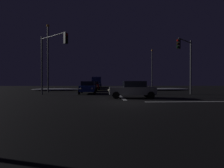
{
  "coord_description": "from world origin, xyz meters",
  "views": [
    {
      "loc": [
        -1.89,
        -14.51,
        1.5
      ],
      "look_at": [
        -0.52,
        12.07,
        1.21
      ],
      "focal_mm": 31.67,
      "sensor_mm": 36.0,
      "label": 1
    }
  ],
  "objects_px": {
    "box_truck": "(97,81)",
    "streetlamp_right_far": "(152,66)",
    "traffic_signal_ne": "(186,56)",
    "traffic_signal_nw": "(51,53)",
    "sedan_green": "(95,85)",
    "sedan_silver": "(93,85)",
    "streetlamp_left_near": "(48,53)",
    "sedan_red": "(94,86)",
    "sedan_gray_crossing": "(133,89)",
    "sedan_blue": "(88,87)",
    "sedan_black": "(91,86)"
  },
  "relations": [
    {
      "from": "sedan_red",
      "to": "streetlamp_left_near",
      "type": "height_order",
      "value": "streetlamp_left_near"
    },
    {
      "from": "sedan_silver",
      "to": "traffic_signal_nw",
      "type": "height_order",
      "value": "traffic_signal_nw"
    },
    {
      "from": "sedan_green",
      "to": "streetlamp_right_far",
      "type": "xyz_separation_m",
      "value": [
        13.22,
        -4.13,
        4.34
      ]
    },
    {
      "from": "box_truck",
      "to": "streetlamp_left_near",
      "type": "relative_size",
      "value": 0.85
    },
    {
      "from": "sedan_red",
      "to": "sedan_black",
      "type": "bearing_deg",
      "value": -92.94
    },
    {
      "from": "traffic_signal_ne",
      "to": "streetlamp_right_far",
      "type": "bearing_deg",
      "value": 85.49
    },
    {
      "from": "sedan_black",
      "to": "streetlamp_left_near",
      "type": "distance_m",
      "value": 8.11
    },
    {
      "from": "sedan_green",
      "to": "box_truck",
      "type": "distance_m",
      "value": 7.32
    },
    {
      "from": "sedan_black",
      "to": "streetlamp_left_near",
      "type": "xyz_separation_m",
      "value": [
        -5.92,
        -2.84,
        4.75
      ]
    },
    {
      "from": "sedan_silver",
      "to": "traffic_signal_nw",
      "type": "distance_m",
      "value": 21.97
    },
    {
      "from": "streetlamp_left_near",
      "to": "sedan_black",
      "type": "bearing_deg",
      "value": 25.65
    },
    {
      "from": "sedan_black",
      "to": "sedan_red",
      "type": "relative_size",
      "value": 1.0
    },
    {
      "from": "sedan_blue",
      "to": "traffic_signal_ne",
      "type": "distance_m",
      "value": 12.34
    },
    {
      "from": "traffic_signal_ne",
      "to": "streetlamp_right_far",
      "type": "height_order",
      "value": "streetlamp_right_far"
    },
    {
      "from": "sedan_silver",
      "to": "box_truck",
      "type": "xyz_separation_m",
      "value": [
        0.57,
        12.65,
        0.91
      ]
    },
    {
      "from": "sedan_blue",
      "to": "sedan_silver",
      "type": "bearing_deg",
      "value": 90.74
    },
    {
      "from": "traffic_signal_ne",
      "to": "traffic_signal_nw",
      "type": "height_order",
      "value": "traffic_signal_nw"
    },
    {
      "from": "sedan_gray_crossing",
      "to": "traffic_signal_ne",
      "type": "xyz_separation_m",
      "value": [
        6.86,
        4.18,
        3.65
      ]
    },
    {
      "from": "sedan_blue",
      "to": "sedan_black",
      "type": "height_order",
      "value": "same"
    },
    {
      "from": "streetlamp_left_near",
      "to": "sedan_green",
      "type": "bearing_deg",
      "value": 73.64
    },
    {
      "from": "box_truck",
      "to": "sedan_red",
      "type": "bearing_deg",
      "value": -89.96
    },
    {
      "from": "sedan_silver",
      "to": "streetlamp_left_near",
      "type": "distance_m",
      "value": 16.49
    },
    {
      "from": "sedan_green",
      "to": "streetlamp_right_far",
      "type": "height_order",
      "value": "streetlamp_right_far"
    },
    {
      "from": "sedan_blue",
      "to": "streetlamp_right_far",
      "type": "xyz_separation_m",
      "value": [
        13.24,
        19.58,
        4.34
      ]
    },
    {
      "from": "sedan_gray_crossing",
      "to": "traffic_signal_nw",
      "type": "height_order",
      "value": "traffic_signal_nw"
    },
    {
      "from": "streetlamp_left_near",
      "to": "sedan_silver",
      "type": "bearing_deg",
      "value": 68.99
    },
    {
      "from": "sedan_gray_crossing",
      "to": "traffic_signal_nw",
      "type": "bearing_deg",
      "value": 155.45
    },
    {
      "from": "traffic_signal_ne",
      "to": "streetlamp_left_near",
      "type": "distance_m",
      "value": 18.5
    },
    {
      "from": "sedan_black",
      "to": "traffic_signal_nw",
      "type": "distance_m",
      "value": 10.9
    },
    {
      "from": "box_truck",
      "to": "streetlamp_right_far",
      "type": "height_order",
      "value": "streetlamp_right_far"
    },
    {
      "from": "sedan_black",
      "to": "box_truck",
      "type": "xyz_separation_m",
      "value": [
        0.31,
        24.55,
        0.91
      ]
    },
    {
      "from": "sedan_green",
      "to": "sedan_black",
      "type": "bearing_deg",
      "value": -89.98
    },
    {
      "from": "sedan_blue",
      "to": "sedan_black",
      "type": "relative_size",
      "value": 1.0
    },
    {
      "from": "box_truck",
      "to": "traffic_signal_ne",
      "type": "bearing_deg",
      "value": -71.67
    },
    {
      "from": "streetlamp_left_near",
      "to": "sedan_red",
      "type": "bearing_deg",
      "value": 55.55
    },
    {
      "from": "sedan_red",
      "to": "traffic_signal_nw",
      "type": "bearing_deg",
      "value": -104.82
    },
    {
      "from": "traffic_signal_ne",
      "to": "sedan_blue",
      "type": "bearing_deg",
      "value": 166.89
    },
    {
      "from": "sedan_green",
      "to": "traffic_signal_nw",
      "type": "bearing_deg",
      "value": -98.14
    },
    {
      "from": "sedan_blue",
      "to": "box_truck",
      "type": "height_order",
      "value": "box_truck"
    },
    {
      "from": "streetlamp_right_far",
      "to": "sedan_gray_crossing",
      "type": "bearing_deg",
      "value": -108.06
    },
    {
      "from": "traffic_signal_nw",
      "to": "box_truck",
      "type": "bearing_deg",
      "value": 83.06
    },
    {
      "from": "sedan_black",
      "to": "sedan_gray_crossing",
      "type": "xyz_separation_m",
      "value": [
        4.59,
        -13.28,
        0.0
      ]
    },
    {
      "from": "streetlamp_right_far",
      "to": "sedan_green",
      "type": "bearing_deg",
      "value": 162.65
    },
    {
      "from": "sedan_blue",
      "to": "sedan_red",
      "type": "relative_size",
      "value": 1.0
    },
    {
      "from": "streetlamp_right_far",
      "to": "streetlamp_left_near",
      "type": "relative_size",
      "value": 0.92
    },
    {
      "from": "sedan_silver",
      "to": "sedan_green",
      "type": "distance_m",
      "value": 5.4
    },
    {
      "from": "streetlamp_left_near",
      "to": "sedan_gray_crossing",
      "type": "bearing_deg",
      "value": -44.8
    },
    {
      "from": "sedan_silver",
      "to": "streetlamp_right_far",
      "type": "height_order",
      "value": "streetlamp_right_far"
    },
    {
      "from": "streetlamp_right_far",
      "to": "sedan_silver",
      "type": "bearing_deg",
      "value": -174.66
    },
    {
      "from": "box_truck",
      "to": "streetlamp_right_far",
      "type": "distance_m",
      "value": 17.55
    }
  ]
}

